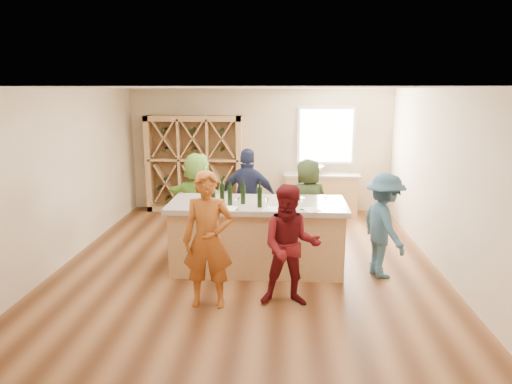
# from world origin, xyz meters

# --- Properties ---
(floor) EXTENTS (6.00, 7.00, 0.10)m
(floor) POSITION_xyz_m (0.00, 0.00, -0.05)
(floor) COLOR brown
(floor) RESTS_ON ground
(ceiling) EXTENTS (6.00, 7.00, 0.10)m
(ceiling) POSITION_xyz_m (0.00, 0.00, 2.85)
(ceiling) COLOR white
(ceiling) RESTS_ON ground
(wall_back) EXTENTS (6.00, 0.10, 2.80)m
(wall_back) POSITION_xyz_m (0.00, 3.55, 1.40)
(wall_back) COLOR beige
(wall_back) RESTS_ON ground
(wall_front) EXTENTS (6.00, 0.10, 2.80)m
(wall_front) POSITION_xyz_m (0.00, -3.55, 1.40)
(wall_front) COLOR beige
(wall_front) RESTS_ON ground
(wall_left) EXTENTS (0.10, 7.00, 2.80)m
(wall_left) POSITION_xyz_m (-3.05, 0.00, 1.40)
(wall_left) COLOR beige
(wall_left) RESTS_ON ground
(wall_right) EXTENTS (0.10, 7.00, 2.80)m
(wall_right) POSITION_xyz_m (3.05, 0.00, 1.40)
(wall_right) COLOR beige
(wall_right) RESTS_ON ground
(window_frame) EXTENTS (1.30, 0.06, 1.30)m
(window_frame) POSITION_xyz_m (1.50, 3.47, 1.75)
(window_frame) COLOR white
(window_frame) RESTS_ON wall_back
(window_pane) EXTENTS (1.18, 0.01, 1.18)m
(window_pane) POSITION_xyz_m (1.50, 3.44, 1.75)
(window_pane) COLOR white
(window_pane) RESTS_ON wall_back
(wine_rack) EXTENTS (2.20, 0.45, 2.20)m
(wine_rack) POSITION_xyz_m (-1.50, 3.27, 1.10)
(wine_rack) COLOR tan
(wine_rack) RESTS_ON floor
(back_counter_base) EXTENTS (1.60, 0.58, 0.86)m
(back_counter_base) POSITION_xyz_m (1.40, 3.20, 0.43)
(back_counter_base) COLOR tan
(back_counter_base) RESTS_ON floor
(back_counter_top) EXTENTS (1.70, 0.62, 0.06)m
(back_counter_top) POSITION_xyz_m (1.40, 3.20, 0.89)
(back_counter_top) COLOR #A49787
(back_counter_top) RESTS_ON back_counter_base
(sink) EXTENTS (0.54, 0.54, 0.19)m
(sink) POSITION_xyz_m (1.20, 3.20, 1.01)
(sink) COLOR silver
(sink) RESTS_ON back_counter_top
(faucet) EXTENTS (0.02, 0.02, 0.30)m
(faucet) POSITION_xyz_m (1.20, 3.38, 1.07)
(faucet) COLOR silver
(faucet) RESTS_ON back_counter_top
(tasting_counter_base) EXTENTS (2.60, 1.00, 1.00)m
(tasting_counter_base) POSITION_xyz_m (0.15, -0.20, 0.50)
(tasting_counter_base) COLOR tan
(tasting_counter_base) RESTS_ON floor
(tasting_counter_top) EXTENTS (2.72, 1.12, 0.08)m
(tasting_counter_top) POSITION_xyz_m (0.15, -0.20, 1.04)
(tasting_counter_top) COLOR #A49787
(tasting_counter_top) RESTS_ON tasting_counter_base
(wine_bottle_a) EXTENTS (0.09, 0.09, 0.29)m
(wine_bottle_a) POSITION_xyz_m (-0.67, -0.35, 1.23)
(wine_bottle_a) COLOR black
(wine_bottle_a) RESTS_ON tasting_counter_top
(wine_bottle_b) EXTENTS (0.08, 0.08, 0.32)m
(wine_bottle_b) POSITION_xyz_m (-0.50, -0.48, 1.24)
(wine_bottle_b) COLOR black
(wine_bottle_b) RESTS_ON tasting_counter_top
(wine_bottle_c) EXTENTS (0.09, 0.09, 0.29)m
(wine_bottle_c) POSITION_xyz_m (-0.39, -0.28, 1.23)
(wine_bottle_c) COLOR black
(wine_bottle_c) RESTS_ON tasting_counter_top
(wine_bottle_d) EXTENTS (0.08, 0.08, 0.29)m
(wine_bottle_d) POSITION_xyz_m (-0.25, -0.40, 1.22)
(wine_bottle_d) COLOR black
(wine_bottle_d) RESTS_ON tasting_counter_top
(wine_bottle_e) EXTENTS (0.09, 0.09, 0.30)m
(wine_bottle_e) POSITION_xyz_m (-0.07, -0.31, 1.23)
(wine_bottle_e) COLOR black
(wine_bottle_e) RESTS_ON tasting_counter_top
(wine_glass_a) EXTENTS (0.08, 0.08, 0.19)m
(wine_glass_a) POSITION_xyz_m (-0.11, -0.68, 1.17)
(wine_glass_a) COLOR white
(wine_glass_a) RESTS_ON tasting_counter_top
(wine_glass_b) EXTENTS (0.09, 0.09, 0.18)m
(wine_glass_b) POSITION_xyz_m (0.31, -0.68, 1.17)
(wine_glass_b) COLOR white
(wine_glass_b) RESTS_ON tasting_counter_top
(wine_glass_c) EXTENTS (0.08, 0.08, 0.17)m
(wine_glass_c) POSITION_xyz_m (0.82, -0.61, 1.17)
(wine_glass_c) COLOR white
(wine_glass_c) RESTS_ON tasting_counter_top
(wine_glass_e) EXTENTS (0.07, 0.07, 0.16)m
(wine_glass_e) POSITION_xyz_m (1.16, -0.46, 1.16)
(wine_glass_e) COLOR white
(wine_glass_e) RESTS_ON tasting_counter_top
(tasting_menu_a) EXTENTS (0.24, 0.31, 0.00)m
(tasting_menu_a) POSITION_xyz_m (-0.25, -0.61, 1.08)
(tasting_menu_a) COLOR white
(tasting_menu_a) RESTS_ON tasting_counter_top
(tasting_menu_b) EXTENTS (0.29, 0.35, 0.00)m
(tasting_menu_b) POSITION_xyz_m (0.38, -0.59, 1.08)
(tasting_menu_b) COLOR white
(tasting_menu_b) RESTS_ON tasting_counter_top
(tasting_menu_c) EXTENTS (0.31, 0.35, 0.00)m
(tasting_menu_c) POSITION_xyz_m (0.95, -0.61, 1.08)
(tasting_menu_c) COLOR white
(tasting_menu_c) RESTS_ON tasting_counter_top
(person_near_left) EXTENTS (0.67, 0.50, 1.79)m
(person_near_left) POSITION_xyz_m (-0.41, -1.49, 0.89)
(person_near_left) COLOR #994C19
(person_near_left) RESTS_ON floor
(person_near_right) EXTENTS (0.79, 0.45, 1.61)m
(person_near_right) POSITION_xyz_m (0.64, -1.42, 0.81)
(person_near_right) COLOR #590F14
(person_near_right) RESTS_ON floor
(person_server) EXTENTS (0.75, 1.12, 1.59)m
(person_server) POSITION_xyz_m (2.04, -0.38, 0.79)
(person_server) COLOR #335972
(person_server) RESTS_ON floor
(person_far_mid) EXTENTS (1.10, 0.66, 1.78)m
(person_far_mid) POSITION_xyz_m (-0.07, 0.80, 0.89)
(person_far_mid) COLOR #191E38
(person_far_mid) RESTS_ON floor
(person_far_right) EXTENTS (0.89, 0.70, 1.60)m
(person_far_right) POSITION_xyz_m (0.98, 0.85, 0.80)
(person_far_right) COLOR #263319
(person_far_right) RESTS_ON floor
(person_far_left) EXTENTS (1.66, 1.25, 1.70)m
(person_far_left) POSITION_xyz_m (-0.97, 0.81, 0.85)
(person_far_left) COLOR #8CC64C
(person_far_left) RESTS_ON floor
(wine_bottle_f) EXTENTS (0.07, 0.07, 0.30)m
(wine_bottle_f) POSITION_xyz_m (0.20, -0.50, 1.23)
(wine_bottle_f) COLOR black
(wine_bottle_f) RESTS_ON tasting_counter_top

